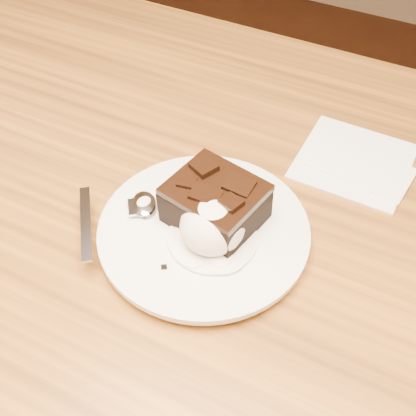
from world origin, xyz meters
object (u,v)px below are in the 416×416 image
at_px(dining_table, 160,340).
at_px(napkin, 354,160).
at_px(plate, 204,233).
at_px(ice_cream_scoop, 213,225).
at_px(spoon, 144,205).
at_px(brownie, 215,205).

height_order(dining_table, napkin, napkin).
bearing_deg(napkin, plate, -119.83).
bearing_deg(ice_cream_scoop, dining_table, 160.33).
distance_m(dining_table, napkin, 0.46).
bearing_deg(spoon, brownie, -21.78).
bearing_deg(plate, spoon, -176.76).
height_order(brownie, spoon, brownie).
relative_size(dining_table, spoon, 7.68).
relative_size(plate, spoon, 1.45).
xyz_separation_m(dining_table, brownie, (0.11, -0.02, 0.42)).
bearing_deg(dining_table, napkin, 36.65).
distance_m(brownie, spoon, 0.08).
bearing_deg(ice_cream_scoop, spoon, 176.03).
xyz_separation_m(brownie, ice_cream_scoop, (0.01, -0.03, 0.00)).
bearing_deg(dining_table, ice_cream_scoop, -19.67).
bearing_deg(brownie, spoon, -164.69).
relative_size(plate, ice_cream_scoop, 3.20).
height_order(plate, napkin, plate).
relative_size(brownie, napkin, 0.70).
bearing_deg(plate, napkin, 60.17).
relative_size(brownie, ice_cream_scoop, 1.30).
xyz_separation_m(dining_table, plate, (0.10, -0.03, 0.38)).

